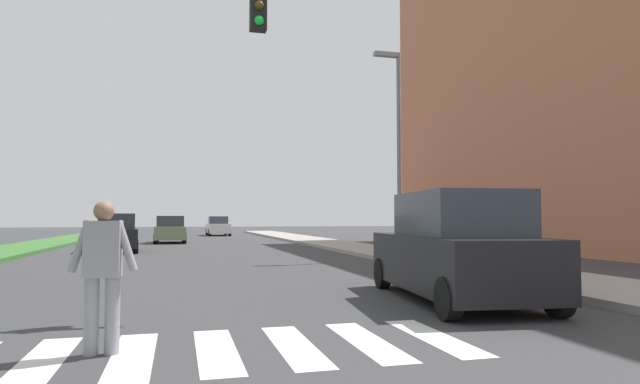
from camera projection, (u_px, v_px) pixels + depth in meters
name	position (u px, v px, depth m)	size (l,w,h in m)	color
ground_plane	(187.00, 248.00, 26.72)	(140.00, 140.00, 0.00)	#38383A
crosswalk	(217.00, 350.00, 6.05)	(5.85, 2.20, 0.01)	silver
median_strip	(5.00, 252.00, 22.84)	(2.89, 64.00, 0.15)	#386B2D
sidewalk_right	(350.00, 247.00, 26.81)	(3.00, 64.00, 0.15)	#9E9991
street_lamp_right	(396.00, 134.00, 19.69)	(1.02, 0.24, 7.50)	slate
pedestrian_performer	(103.00, 269.00, 5.90)	(0.75, 0.27, 1.69)	gray
suv_crossing	(456.00, 249.00, 9.73)	(2.44, 4.79, 1.97)	black
sedan_midblock	(116.00, 234.00, 23.87)	(2.14, 4.28, 1.71)	black
sedan_distant	(170.00, 230.00, 32.66)	(1.87, 4.05, 1.65)	gray
sedan_far_horizon	(218.00, 227.00, 46.72)	(1.92, 4.60, 1.67)	silver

